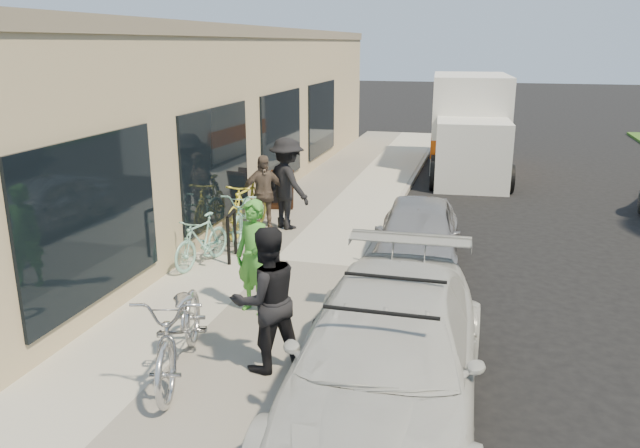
# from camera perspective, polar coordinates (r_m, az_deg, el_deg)

# --- Properties ---
(ground) EXTENTS (120.00, 120.00, 0.00)m
(ground) POSITION_cam_1_polar(r_m,az_deg,el_deg) (8.08, 2.52, -12.34)
(ground) COLOR black
(ground) RESTS_ON ground
(sidewalk) EXTENTS (3.00, 34.00, 0.15)m
(sidewalk) POSITION_cam_1_polar(r_m,az_deg,el_deg) (11.19, -4.20, -3.59)
(sidewalk) COLOR #ACA99B
(sidewalk) RESTS_ON ground
(curb) EXTENTS (0.12, 34.00, 0.13)m
(curb) POSITION_cam_1_polar(r_m,az_deg,el_deg) (10.81, 3.62, -4.36)
(curb) COLOR gray
(curb) RESTS_ON ground
(storefront) EXTENTS (3.60, 20.00, 4.22)m
(storefront) POSITION_cam_1_polar(r_m,az_deg,el_deg) (16.46, -9.48, 9.96)
(storefront) COLOR tan
(storefront) RESTS_ON ground
(bike_rack) EXTENTS (0.16, 0.61, 0.87)m
(bike_rack) POSITION_cam_1_polar(r_m,az_deg,el_deg) (11.10, -8.09, -0.63)
(bike_rack) COLOR black
(bike_rack) RESTS_ON sidewalk
(sandwich_board) EXTENTS (0.62, 0.63, 0.87)m
(sandwich_board) POSITION_cam_1_polar(r_m,az_deg,el_deg) (14.41, -3.55, 3.09)
(sandwich_board) COLOR black
(sandwich_board) RESTS_ON sidewalk
(sedan_white) EXTENTS (2.08, 4.87, 1.44)m
(sedan_white) POSITION_cam_1_polar(r_m,az_deg,el_deg) (6.72, 6.14, -11.94)
(sedan_white) COLOR silver
(sedan_white) RESTS_ON ground
(sedan_silver) EXTENTS (1.64, 3.66, 1.22)m
(sedan_silver) POSITION_cam_1_polar(r_m,az_deg,el_deg) (11.15, 8.94, -0.92)
(sedan_silver) COLOR #97969B
(sedan_silver) RESTS_ON ground
(moving_truck) EXTENTS (2.67, 6.10, 2.92)m
(moving_truck) POSITION_cam_1_polar(r_m,az_deg,el_deg) (19.93, 13.45, 8.40)
(moving_truck) COLOR silver
(moving_truck) RESTS_ON ground
(tandem_bike) EXTENTS (1.28, 2.26, 1.13)m
(tandem_bike) POSITION_cam_1_polar(r_m,az_deg,el_deg) (7.43, -12.64, -9.27)
(tandem_bike) COLOR #AFAFB1
(tandem_bike) RESTS_ON sidewalk
(woman_rider) EXTENTS (0.70, 0.57, 1.64)m
(woman_rider) POSITION_cam_1_polar(r_m,az_deg,el_deg) (8.81, -6.06, -3.01)
(woman_rider) COLOR green
(woman_rider) RESTS_ON sidewalk
(man_standing) EXTENTS (1.07, 1.05, 1.74)m
(man_standing) POSITION_cam_1_polar(r_m,az_deg,el_deg) (7.26, -4.95, -6.87)
(man_standing) COLOR black
(man_standing) RESTS_ON sidewalk
(cruiser_bike_a) EXTENTS (0.71, 1.53, 0.88)m
(cruiser_bike_a) POSITION_cam_1_polar(r_m,az_deg,el_deg) (10.92, -10.77, -1.49)
(cruiser_bike_a) COLOR #81C0AE
(cruiser_bike_a) RESTS_ON sidewalk
(cruiser_bike_b) EXTENTS (0.98, 1.98, 1.00)m
(cruiser_bike_b) POSITION_cam_1_polar(r_m,az_deg,el_deg) (12.23, -6.89, 0.88)
(cruiser_bike_b) COLOR #81C0AE
(cruiser_bike_b) RESTS_ON sidewalk
(cruiser_bike_c) EXTENTS (0.67, 1.86, 1.09)m
(cruiser_bike_c) POSITION_cam_1_polar(r_m,az_deg,el_deg) (12.62, -6.67, 1.59)
(cruiser_bike_c) COLOR yellow
(cruiser_bike_c) RESTS_ON sidewalk
(bystander_a) EXTENTS (1.40, 1.28, 1.89)m
(bystander_a) POSITION_cam_1_polar(r_m,az_deg,el_deg) (12.81, -3.03, 3.72)
(bystander_a) COLOR black
(bystander_a) RESTS_ON sidewalk
(bystander_b) EXTENTS (0.98, 0.86, 1.58)m
(bystander_b) POSITION_cam_1_polar(r_m,az_deg,el_deg) (12.61, -5.24, 2.77)
(bystander_b) COLOR brown
(bystander_b) RESTS_ON sidewalk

